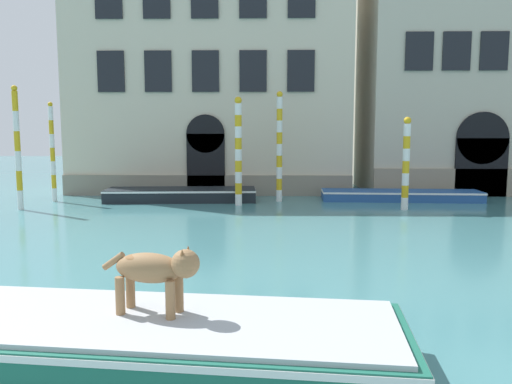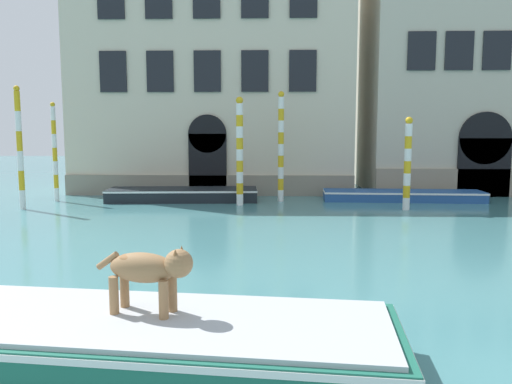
% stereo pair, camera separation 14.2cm
% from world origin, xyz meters
% --- Properties ---
extents(palazzo_left, '(13.57, 6.13, 12.05)m').
position_xyz_m(palazzo_left, '(2.63, 24.01, 6.01)').
color(palazzo_left, beige).
rests_on(palazzo_left, ground_plane).
extents(palazzo_right, '(10.42, 6.13, 16.62)m').
position_xyz_m(palazzo_right, '(15.61, 24.01, 8.29)').
color(palazzo_right, '#BCB29E').
rests_on(palazzo_right, ground_plane).
extents(boat_foreground, '(8.57, 2.93, 0.67)m').
position_xyz_m(boat_foreground, '(2.98, 3.86, 0.36)').
color(boat_foreground, '#1E6651').
rests_on(boat_foreground, ground_plane).
extents(dog_on_deck, '(1.30, 0.57, 0.88)m').
position_xyz_m(dog_on_deck, '(4.06, 3.89, 1.24)').
color(dog_on_deck, '#997047').
rests_on(dog_on_deck, boat_foreground).
extents(boat_moored_near_palazzo, '(6.50, 2.24, 0.54)m').
position_xyz_m(boat_moored_near_palazzo, '(1.74, 19.15, 0.28)').
color(boat_moored_near_palazzo, black).
rests_on(boat_moored_near_palazzo, ground_plane).
extents(boat_moored_far, '(6.85, 1.81, 0.44)m').
position_xyz_m(boat_moored_far, '(11.26, 19.48, 0.24)').
color(boat_moored_far, '#234C8C').
rests_on(boat_moored_far, ground_plane).
extents(mooring_pole_0, '(0.29, 0.29, 4.36)m').
position_xyz_m(mooring_pole_0, '(4.29, 17.94, 2.20)').
color(mooring_pole_0, white).
rests_on(mooring_pole_0, ground_plane).
extents(mooring_pole_1, '(0.26, 0.26, 4.67)m').
position_xyz_m(mooring_pole_1, '(5.97, 19.13, 2.35)').
color(mooring_pole_1, white).
rests_on(mooring_pole_1, ground_plane).
extents(mooring_pole_2, '(0.28, 0.28, 3.53)m').
position_xyz_m(mooring_pole_2, '(10.73, 16.92, 1.79)').
color(mooring_pole_2, white).
rests_on(mooring_pole_2, ground_plane).
extents(mooring_pole_3, '(0.20, 0.20, 4.22)m').
position_xyz_m(mooring_pole_3, '(-3.67, 18.83, 2.13)').
color(mooring_pole_3, white).
rests_on(mooring_pole_3, ground_plane).
extents(mooring_pole_4, '(0.22, 0.22, 4.70)m').
position_xyz_m(mooring_pole_4, '(-4.00, 16.54, 2.37)').
color(mooring_pole_4, white).
rests_on(mooring_pole_4, ground_plane).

